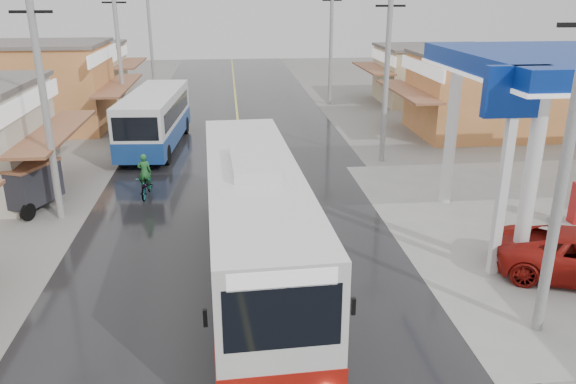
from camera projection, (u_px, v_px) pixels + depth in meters
name	position (u px, v px, depth m)	size (l,w,h in m)	color
ground	(260.00, 347.00, 13.48)	(120.00, 120.00, 0.00)	slate
road	(242.00, 165.00, 27.51)	(12.00, 90.00, 0.02)	black
centre_line	(242.00, 164.00, 27.51)	(0.15, 90.00, 0.01)	#D8CC4C
shopfronts_right	(565.00, 174.00, 26.19)	(11.00, 44.00, 4.80)	#B7B0A0
utility_poles_left	(100.00, 163.00, 27.75)	(1.60, 50.00, 8.00)	gray
utility_poles_right	(381.00, 161.00, 28.21)	(1.60, 36.00, 8.00)	gray
coach_bus	(254.00, 222.00, 16.03)	(3.17, 12.23, 3.79)	silver
second_bus	(155.00, 119.00, 29.89)	(3.11, 9.17, 2.99)	silver
cyclist	(146.00, 182.00, 23.11)	(0.72, 1.77, 1.87)	black
tricycle_near	(32.00, 175.00, 23.03)	(1.54, 2.12, 1.61)	#26262D
tricycle_far	(28.00, 183.00, 21.60)	(2.33, 2.84, 1.87)	#26262D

